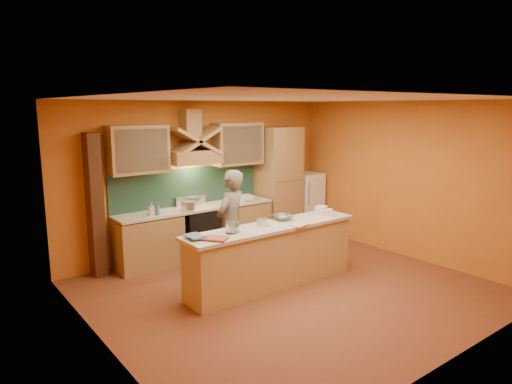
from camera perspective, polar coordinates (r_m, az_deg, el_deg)
floor at (r=6.98m, az=4.23°, el=-12.06°), size 5.50×5.00×0.01m
ceiling at (r=6.45m, az=4.57°, el=11.57°), size 5.50×5.00×0.01m
wall_back at (r=8.57m, az=-6.80°, el=1.86°), size 5.50×0.02×2.80m
wall_front at (r=5.05m, az=23.71°, el=-5.05°), size 5.50×0.02×2.80m
wall_left at (r=5.21m, az=-18.89°, el=-4.26°), size 0.02×5.00×2.80m
wall_right at (r=8.63m, az=18.15°, el=1.47°), size 0.02×5.00×2.80m
base_cabinet_left at (r=7.96m, az=-13.33°, el=-6.18°), size 1.10×0.60×0.86m
base_cabinet_right at (r=8.87m, az=-2.05°, el=-4.18°), size 1.10×0.60×0.86m
counter_top at (r=8.26m, az=-7.45°, el=-2.01°), size 3.00×0.62×0.04m
stove at (r=8.37m, az=-7.38°, el=-5.02°), size 0.60×0.58×0.90m
backsplash at (r=8.44m, az=-8.48°, el=0.65°), size 3.00×0.03×0.70m
range_hood at (r=8.16m, az=-7.78°, el=4.38°), size 0.92×0.50×0.24m
hood_chimney at (r=8.20m, az=-8.23°, el=8.46°), size 0.30×0.30×0.50m
upper_cabinet_left at (r=7.77m, az=-14.54°, el=5.17°), size 1.00×0.35×0.80m
upper_cabinet_right at (r=8.74m, az=-2.33°, el=6.05°), size 1.00×0.35×0.80m
pantry_column at (r=9.32m, az=2.94°, el=1.06°), size 0.80×0.60×2.30m
fridge at (r=9.91m, az=6.22°, el=-1.37°), size 0.58×0.60×1.30m
trim_column_left at (r=7.65m, az=-19.49°, el=-1.61°), size 0.20×0.30×2.30m
island_body at (r=6.98m, az=2.01°, el=-8.19°), size 2.80×0.55×0.88m
island_top at (r=6.84m, az=2.03°, el=-4.38°), size 2.90×0.62×0.05m
person at (r=7.25m, az=-3.16°, el=-3.99°), size 0.74×0.64×1.73m
pot_large at (r=8.01m, az=-8.42°, el=-1.87°), size 0.29×0.29×0.16m
pot_small at (r=8.35m, az=-7.66°, el=-1.36°), size 0.26×0.26×0.15m
soap_bottle_a at (r=7.78m, az=-12.90°, el=-2.05°), size 0.11×0.11×0.21m
soap_bottle_b at (r=7.75m, az=-12.24°, el=-2.03°), size 0.12×0.12×0.21m
bowl_back at (r=8.69m, az=-1.05°, el=-0.95°), size 0.27×0.27×0.07m
dish_rack at (r=8.78m, az=-1.37°, el=-0.71°), size 0.29×0.24×0.10m
book_lower at (r=6.02m, az=-5.50°, el=-6.11°), size 0.38×0.39×0.03m
book_upper at (r=6.15m, az=-8.53°, el=-5.64°), size 0.22×0.30×0.02m
jar_large at (r=6.40m, az=-3.13°, el=-4.48°), size 0.20×0.20×0.16m
jar_small at (r=6.44m, az=-2.65°, el=-4.45°), size 0.13×0.13×0.14m
kitchen_scale at (r=6.78m, az=0.84°, el=-3.82°), size 0.17×0.17×0.11m
mixing_bowl at (r=7.17m, az=3.32°, el=-3.18°), size 0.31×0.31×0.08m
cloth at (r=6.85m, az=5.38°, el=-4.10°), size 0.30×0.26×0.02m
grocery_bag_a at (r=7.59m, az=8.14°, el=-2.28°), size 0.26×0.24×0.13m
grocery_bag_b at (r=7.52m, az=8.88°, el=-2.53°), size 0.22×0.21×0.10m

